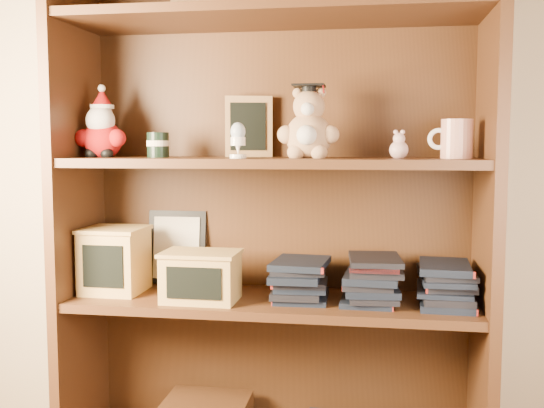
{
  "coord_description": "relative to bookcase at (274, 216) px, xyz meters",
  "views": [
    {
      "loc": [
        0.47,
        -0.46,
        0.99
      ],
      "look_at": [
        0.19,
        1.3,
        0.82
      ],
      "focal_mm": 42.0,
      "sensor_mm": 36.0,
      "label": 1
    }
  ],
  "objects": [
    {
      "name": "shelf_lower",
      "position": [
        0.0,
        -0.05,
        -0.24
      ],
      "size": [
        1.14,
        0.33,
        0.02
      ],
      "color": "#4B2A15",
      "rests_on": "ground"
    },
    {
      "name": "shelf_upper",
      "position": [
        0.0,
        -0.05,
        0.16
      ],
      "size": [
        1.14,
        0.33,
        0.02
      ],
      "color": "#4B2A15",
      "rests_on": "ground"
    },
    {
      "name": "pencils_box",
      "position": [
        -0.19,
        -0.12,
        -0.16
      ],
      "size": [
        0.22,
        0.16,
        0.14
      ],
      "color": "tan",
      "rests_on": "shelf_lower"
    },
    {
      "name": "book_stack_mid",
      "position": [
        0.28,
        -0.05,
        -0.16
      ],
      "size": [
        0.14,
        0.2,
        0.13
      ],
      "color": "black",
      "rests_on": "shelf_lower"
    },
    {
      "name": "bookcase",
      "position": [
        0.0,
        0.0,
        0.0
      ],
      "size": [
        1.2,
        0.35,
        1.6
      ],
      "color": "#4B2A15",
      "rests_on": "ground"
    },
    {
      "name": "santa_plush",
      "position": [
        -0.5,
        -0.06,
        0.25
      ],
      "size": [
        0.15,
        0.11,
        0.22
      ],
      "color": "#A50F0F",
      "rests_on": "shelf_upper"
    },
    {
      "name": "treats_box",
      "position": [
        -0.47,
        -0.05,
        -0.13
      ],
      "size": [
        0.18,
        0.18,
        0.19
      ],
      "color": "tan",
      "rests_on": "shelf_lower"
    },
    {
      "name": "teacher_mug",
      "position": [
        0.5,
        -0.05,
        0.22
      ],
      "size": [
        0.12,
        0.08,
        0.1
      ],
      "color": "silver",
      "rests_on": "shelf_upper"
    },
    {
      "name": "certificate_frame",
      "position": [
        -0.32,
        0.09,
        -0.11
      ],
      "size": [
        0.18,
        0.05,
        0.23
      ],
      "color": "black",
      "rests_on": "shelf_lower"
    },
    {
      "name": "egg_cup",
      "position": [
        -0.08,
        -0.13,
        0.22
      ],
      "size": [
        0.05,
        0.05,
        0.1
      ],
      "color": "white",
      "rests_on": "shelf_upper"
    },
    {
      "name": "chalkboard_plaque",
      "position": [
        -0.09,
        0.06,
        0.26
      ],
      "size": [
        0.14,
        0.09,
        0.18
      ],
      "color": "#9E7547",
      "rests_on": "shelf_upper"
    },
    {
      "name": "grad_teddy_bear",
      "position": [
        0.11,
        -0.06,
        0.25
      ],
      "size": [
        0.17,
        0.15,
        0.21
      ],
      "color": "tan",
      "rests_on": "shelf_upper"
    },
    {
      "name": "book_stack_right",
      "position": [
        0.48,
        -0.05,
        -0.17
      ],
      "size": [
        0.14,
        0.2,
        0.11
      ],
      "color": "black",
      "rests_on": "shelf_lower"
    },
    {
      "name": "book_stack_left",
      "position": [
        0.08,
        -0.05,
        -0.17
      ],
      "size": [
        0.14,
        0.2,
        0.11
      ],
      "color": "black",
      "rests_on": "shelf_lower"
    },
    {
      "name": "pink_figurine",
      "position": [
        0.35,
        -0.05,
        0.2
      ],
      "size": [
        0.05,
        0.05,
        0.08
      ],
      "color": "#D0A5A1",
      "rests_on": "shelf_upper"
    },
    {
      "name": "teachers_tin",
      "position": [
        -0.33,
        -0.05,
        0.21
      ],
      "size": [
        0.06,
        0.06,
        0.07
      ],
      "color": "black",
      "rests_on": "shelf_upper"
    }
  ]
}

